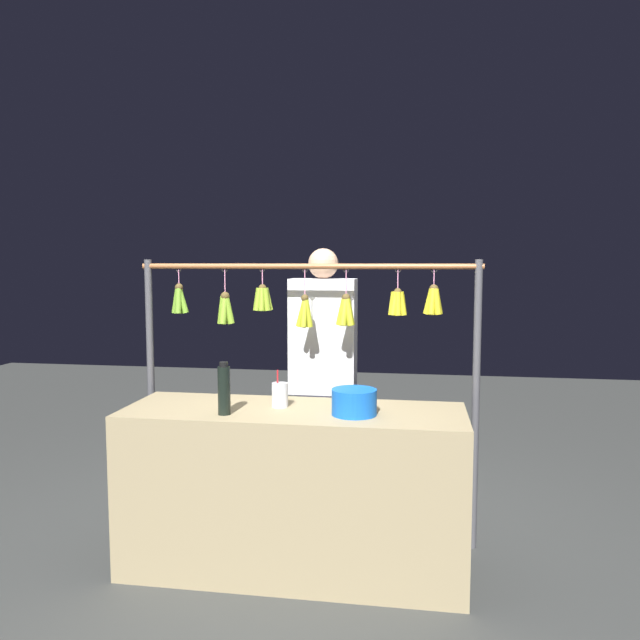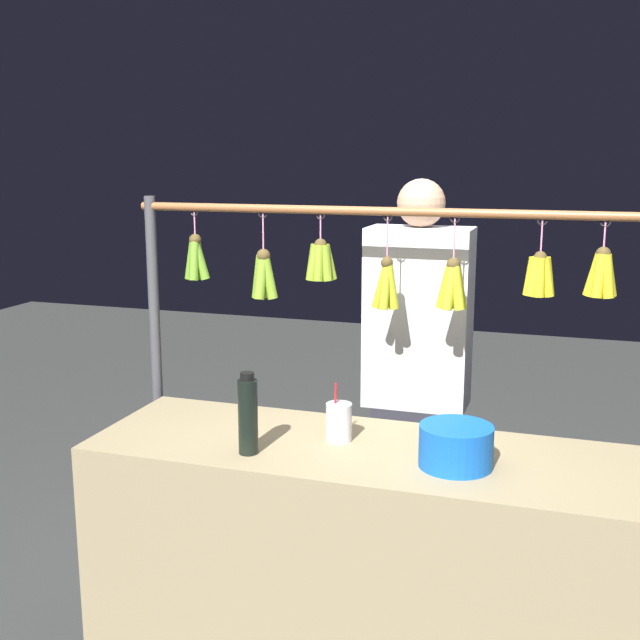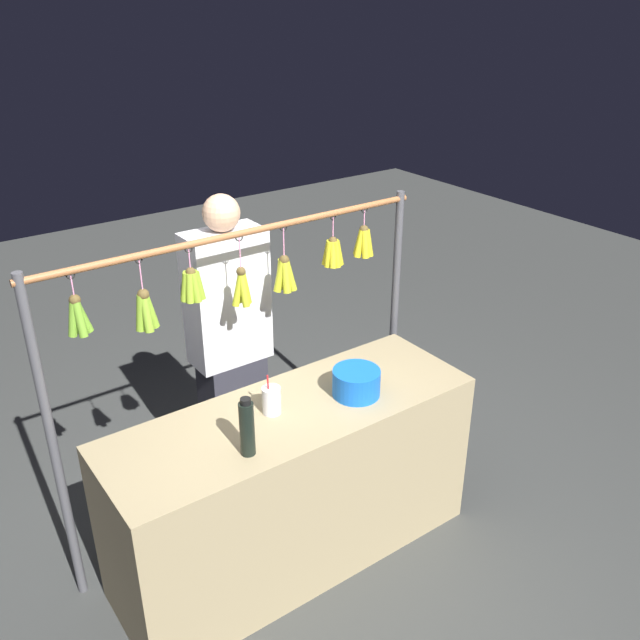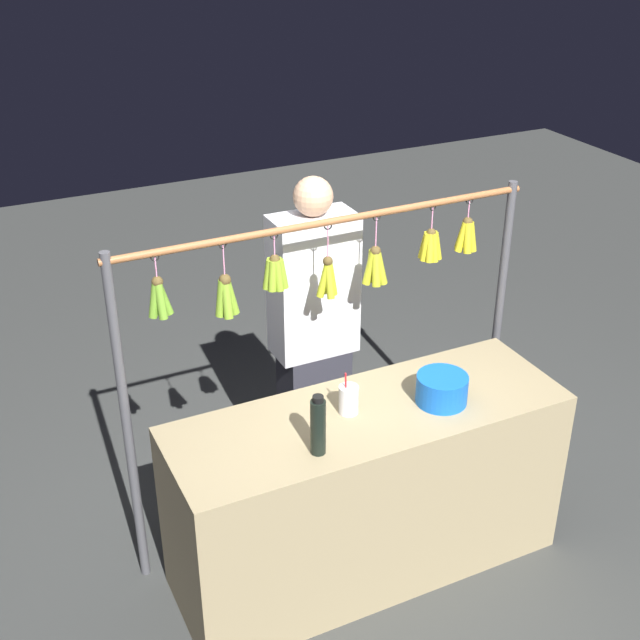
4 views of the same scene
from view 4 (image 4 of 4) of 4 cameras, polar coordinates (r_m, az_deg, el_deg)
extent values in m
plane|color=#3B3D3B|center=(4.31, 3.02, -16.04)|extent=(12.00, 12.00, 0.00)
cube|color=tan|center=(4.01, 3.18, -11.48)|extent=(1.83, 0.62, 0.89)
cylinder|color=#4C4C51|center=(4.54, 11.86, -0.96)|extent=(0.04, 0.04, 1.68)
cylinder|color=#4C4C51|center=(3.80, -12.93, -7.22)|extent=(0.04, 0.04, 1.68)
cylinder|color=#9E6038|center=(3.71, 0.68, 6.68)|extent=(2.03, 0.03, 0.03)
torus|color=black|center=(4.08, 10.11, 7.98)|extent=(0.04, 0.01, 0.04)
cylinder|color=pink|center=(4.10, 10.04, 7.25)|extent=(0.01, 0.01, 0.11)
sphere|color=brown|center=(4.12, 9.98, 6.56)|extent=(0.05, 0.05, 0.05)
cylinder|color=gold|center=(4.13, 9.61, 5.57)|extent=(0.07, 0.04, 0.15)
cylinder|color=gold|center=(4.12, 9.98, 5.48)|extent=(0.05, 0.07, 0.15)
cylinder|color=gold|center=(4.14, 10.22, 5.57)|extent=(0.06, 0.05, 0.15)
cylinder|color=gold|center=(4.16, 10.05, 5.71)|extent=(0.07, 0.05, 0.16)
cylinder|color=gold|center=(4.15, 9.62, 5.70)|extent=(0.05, 0.07, 0.16)
torus|color=black|center=(3.97, 7.67, 7.60)|extent=(0.04, 0.01, 0.04)
cylinder|color=pink|center=(3.99, 7.61, 6.72)|extent=(0.01, 0.01, 0.13)
sphere|color=brown|center=(4.01, 7.55, 5.88)|extent=(0.04, 0.04, 0.04)
cylinder|color=gold|center=(4.02, 7.17, 4.91)|extent=(0.05, 0.04, 0.14)
cylinder|color=gold|center=(4.01, 7.48, 4.83)|extent=(0.05, 0.06, 0.14)
cylinder|color=gold|center=(4.02, 7.76, 4.85)|extent=(0.04, 0.05, 0.14)
cylinder|color=gold|center=(4.04, 7.91, 4.99)|extent=(0.06, 0.04, 0.14)
cylinder|color=gold|center=(4.06, 7.74, 5.11)|extent=(0.05, 0.04, 0.14)
cylinder|color=gold|center=(4.06, 7.40, 5.16)|extent=(0.04, 0.05, 0.14)
cylinder|color=gold|center=(4.04, 7.09, 5.06)|extent=(0.05, 0.05, 0.14)
torus|color=black|center=(3.82, 3.86, 6.97)|extent=(0.04, 0.01, 0.04)
cylinder|color=pink|center=(3.85, 3.82, 5.80)|extent=(0.01, 0.01, 0.16)
sphere|color=brown|center=(3.88, 3.78, 4.68)|extent=(0.05, 0.05, 0.05)
cylinder|color=gold|center=(3.90, 3.41, 3.55)|extent=(0.07, 0.04, 0.17)
cylinder|color=gold|center=(3.89, 3.82, 3.44)|extent=(0.05, 0.08, 0.17)
cylinder|color=gold|center=(3.91, 4.09, 3.55)|extent=(0.07, 0.06, 0.17)
cylinder|color=gold|center=(3.93, 3.85, 3.73)|extent=(0.06, 0.06, 0.17)
cylinder|color=gold|center=(3.93, 3.48, 3.70)|extent=(0.05, 0.06, 0.17)
torus|color=black|center=(3.71, 0.54, 6.40)|extent=(0.04, 0.01, 0.04)
cylinder|color=pink|center=(3.74, 0.54, 5.18)|extent=(0.01, 0.01, 0.17)
sphere|color=brown|center=(3.78, 0.53, 4.01)|extent=(0.05, 0.05, 0.05)
cylinder|color=#AEB825|center=(3.81, 0.29, 2.78)|extent=(0.08, 0.04, 0.18)
cylinder|color=#AEB825|center=(3.80, 0.63, 2.72)|extent=(0.04, 0.08, 0.18)
cylinder|color=#AEB825|center=(3.82, 0.76, 2.87)|extent=(0.06, 0.04, 0.18)
cylinder|color=#AEB825|center=(3.83, 0.42, 2.93)|extent=(0.04, 0.07, 0.18)
torus|color=black|center=(3.61, -3.14, 5.74)|extent=(0.04, 0.01, 0.04)
cylinder|color=pink|center=(3.63, -3.11, 4.91)|extent=(0.01, 0.01, 0.11)
sphere|color=brown|center=(3.66, -3.09, 4.12)|extent=(0.05, 0.05, 0.05)
cylinder|color=#86AA29|center=(3.67, -3.52, 3.08)|extent=(0.06, 0.04, 0.14)
cylinder|color=#86AA29|center=(3.66, -3.23, 2.97)|extent=(0.05, 0.05, 0.14)
cylinder|color=#86AA29|center=(3.66, -2.83, 2.99)|extent=(0.04, 0.06, 0.14)
cylinder|color=#86AA29|center=(3.68, -2.59, 3.14)|extent=(0.05, 0.05, 0.14)
cylinder|color=#86AA29|center=(3.70, -2.73, 3.32)|extent=(0.06, 0.05, 0.14)
cylinder|color=#86AA29|center=(3.71, -3.15, 3.36)|extent=(0.04, 0.07, 0.14)
cylinder|color=#86AA29|center=(3.70, -3.49, 3.24)|extent=(0.05, 0.05, 0.14)
torus|color=black|center=(3.54, -6.61, 5.09)|extent=(0.04, 0.02, 0.04)
cylinder|color=pink|center=(3.57, -6.53, 3.88)|extent=(0.01, 0.01, 0.16)
sphere|color=brown|center=(3.60, -6.47, 2.72)|extent=(0.05, 0.05, 0.05)
cylinder|color=#79A62B|center=(3.63, -6.70, 1.47)|extent=(0.06, 0.04, 0.17)
cylinder|color=#79A62B|center=(3.62, -6.33, 1.39)|extent=(0.05, 0.08, 0.17)
cylinder|color=#79A62B|center=(3.64, -6.09, 1.57)|extent=(0.08, 0.04, 0.17)
cylinder|color=#79A62B|center=(3.66, -6.51, 1.64)|extent=(0.04, 0.08, 0.17)
torus|color=black|center=(3.46, -11.14, 4.22)|extent=(0.04, 0.01, 0.04)
cylinder|color=pink|center=(3.48, -11.05, 3.37)|extent=(0.01, 0.01, 0.11)
sphere|color=brown|center=(3.51, -10.98, 2.56)|extent=(0.05, 0.05, 0.05)
cylinder|color=#6AA12C|center=(3.54, -11.15, 1.35)|extent=(0.06, 0.04, 0.16)
cylinder|color=#6AA12C|center=(3.53, -10.75, 1.29)|extent=(0.04, 0.06, 0.16)
cylinder|color=#6AA12C|center=(3.55, -10.58, 1.47)|extent=(0.08, 0.04, 0.16)
cylinder|color=#6AA12C|center=(3.56, -10.95, 1.52)|extent=(0.04, 0.06, 0.16)
cylinder|color=black|center=(3.43, -0.13, -7.28)|extent=(0.06, 0.06, 0.25)
cylinder|color=black|center=(3.35, -0.14, -5.37)|extent=(0.05, 0.05, 0.02)
cylinder|color=blue|center=(3.82, 8.26, -4.65)|extent=(0.23, 0.23, 0.13)
cylinder|color=silver|center=(3.71, 1.95, -5.41)|extent=(0.09, 0.09, 0.13)
cylinder|color=red|center=(3.68, 1.77, -5.01)|extent=(0.01, 0.02, 0.20)
cube|color=#2D2D38|center=(4.54, -0.41, -6.57)|extent=(0.33, 0.23, 0.83)
cube|color=silver|center=(4.15, -0.45, 2.37)|extent=(0.42, 0.23, 0.73)
sphere|color=tan|center=(3.97, -0.47, 8.38)|extent=(0.19, 0.19, 0.19)
camera|label=1|loc=(2.59, 63.38, -20.66)|focal=34.46mm
camera|label=2|loc=(2.50, 50.37, -10.59)|focal=45.11mm
camera|label=3|loc=(0.53, -12.67, -8.26)|focal=38.43mm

